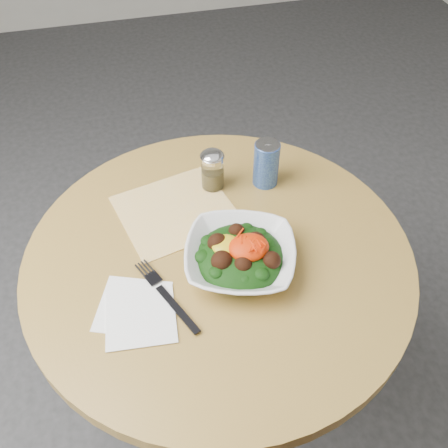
% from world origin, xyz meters
% --- Properties ---
extents(ground, '(6.00, 6.00, 0.00)m').
position_xyz_m(ground, '(0.00, 0.00, 0.00)').
color(ground, '#2B2C2E').
rests_on(ground, ground).
extents(table, '(0.90, 0.90, 0.75)m').
position_xyz_m(table, '(0.00, 0.00, 0.55)').
color(table, black).
rests_on(table, ground).
extents(cloth_napkin, '(0.32, 0.30, 0.00)m').
position_xyz_m(cloth_napkin, '(-0.07, 0.15, 0.75)').
color(cloth_napkin, orange).
rests_on(cloth_napkin, table).
extents(paper_napkins, '(0.19, 0.20, 0.00)m').
position_xyz_m(paper_napkins, '(-0.21, -0.12, 0.75)').
color(paper_napkins, white).
rests_on(paper_napkins, table).
extents(salad_bowl, '(0.31, 0.31, 0.09)m').
position_xyz_m(salad_bowl, '(0.04, -0.05, 0.78)').
color(salad_bowl, white).
rests_on(salad_bowl, table).
extents(fork, '(0.11, 0.22, 0.00)m').
position_xyz_m(fork, '(-0.14, -0.09, 0.76)').
color(fork, black).
rests_on(fork, table).
extents(spice_shaker, '(0.06, 0.06, 0.11)m').
position_xyz_m(spice_shaker, '(0.04, 0.22, 0.81)').
color(spice_shaker, silver).
rests_on(spice_shaker, table).
extents(beverage_can, '(0.07, 0.07, 0.13)m').
position_xyz_m(beverage_can, '(0.18, 0.20, 0.81)').
color(beverage_can, navy).
rests_on(beverage_can, table).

